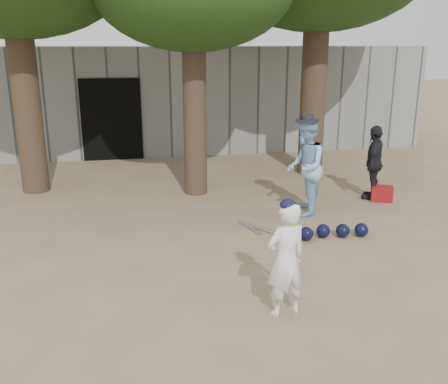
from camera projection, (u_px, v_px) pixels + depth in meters
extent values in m
plane|color=#937C5E|center=(194.00, 283.00, 6.67)|extent=(70.00, 70.00, 0.00)
imported|color=white|center=(286.00, 260.00, 5.73)|extent=(0.57, 0.45, 1.39)
imported|color=#99C3ED|center=(305.00, 167.00, 9.15)|extent=(0.93, 1.05, 1.80)
imported|color=black|center=(374.00, 162.00, 10.14)|extent=(0.82, 0.94, 1.51)
cube|color=maroon|center=(382.00, 194.00, 10.13)|extent=(0.52, 0.47, 0.30)
cube|color=gray|center=(155.00, 103.00, 13.77)|extent=(16.00, 0.35, 3.00)
cube|color=black|center=(112.00, 120.00, 13.48)|extent=(1.60, 0.08, 2.20)
cube|color=slate|center=(151.00, 94.00, 16.12)|extent=(16.00, 5.00, 3.00)
sphere|color=black|center=(288.00, 236.00, 8.01)|extent=(0.23, 0.23, 0.23)
sphere|color=black|center=(306.00, 234.00, 8.09)|extent=(0.23, 0.23, 0.23)
sphere|color=black|center=(323.00, 231.00, 8.22)|extent=(0.23, 0.23, 0.23)
sphere|color=black|center=(343.00, 231.00, 8.22)|extent=(0.23, 0.23, 0.23)
sphere|color=black|center=(361.00, 230.00, 8.26)|extent=(0.23, 0.23, 0.23)
cylinder|color=#B8B8BF|center=(250.00, 227.00, 8.63)|extent=(0.27, 0.70, 0.06)
cylinder|color=#B8B8BF|center=(262.00, 229.00, 8.55)|extent=(0.48, 0.60, 0.06)
cylinder|color=brown|center=(22.00, 60.00, 10.09)|extent=(0.56, 0.56, 5.50)
cylinder|color=brown|center=(194.00, 74.00, 10.02)|extent=(0.48, 0.48, 5.00)
cylinder|color=brown|center=(315.00, 52.00, 11.57)|extent=(0.60, 0.60, 5.80)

